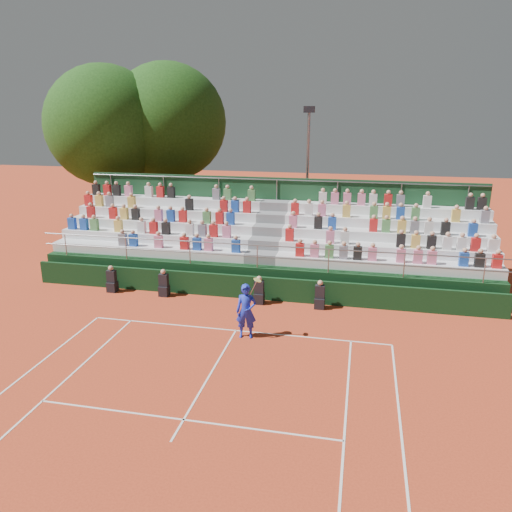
% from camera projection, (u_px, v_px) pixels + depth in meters
% --- Properties ---
extents(ground, '(90.00, 90.00, 0.00)m').
position_uv_depth(ground, '(236.00, 331.00, 18.07)').
color(ground, '#C54120').
rests_on(ground, ground).
extents(courtside_wall, '(20.00, 0.15, 1.00)m').
position_uv_depth(courtside_wall, '(255.00, 288.00, 20.92)').
color(courtside_wall, black).
rests_on(courtside_wall, ground).
extents(line_officials, '(9.45, 0.40, 1.19)m').
position_uv_depth(line_officials, '(211.00, 289.00, 20.86)').
color(line_officials, black).
rests_on(line_officials, ground).
extents(grandstand, '(20.00, 5.20, 4.40)m').
position_uv_depth(grandstand, '(269.00, 253.00, 23.78)').
color(grandstand, black).
rests_on(grandstand, ground).
extents(tennis_player, '(0.92, 0.56, 2.22)m').
position_uv_depth(tennis_player, '(246.00, 311.00, 17.31)').
color(tennis_player, '#1A2DC8').
rests_on(tennis_player, ground).
extents(tree_west, '(7.07, 7.07, 10.22)m').
position_uv_depth(tree_west, '(106.00, 126.00, 29.65)').
color(tree_west, '#341F13').
rests_on(tree_west, ground).
extents(tree_east, '(7.18, 7.18, 10.45)m').
position_uv_depth(tree_east, '(168.00, 122.00, 30.80)').
color(tree_east, '#341F13').
rests_on(tree_east, ground).
extents(floodlight_mast, '(0.60, 0.25, 7.81)m').
position_uv_depth(floodlight_mast, '(308.00, 166.00, 28.01)').
color(floodlight_mast, gray).
rests_on(floodlight_mast, ground).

